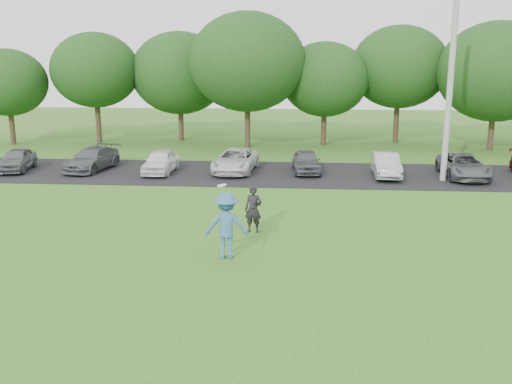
% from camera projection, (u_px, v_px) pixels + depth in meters
% --- Properties ---
extents(ground, '(100.00, 100.00, 0.00)m').
position_uv_depth(ground, '(246.00, 264.00, 16.43)').
color(ground, '#366B1E').
rests_on(ground, ground).
extents(parking_lot, '(32.00, 6.50, 0.03)m').
position_uv_depth(parking_lot, '(271.00, 173.00, 29.03)').
color(parking_lot, black).
rests_on(parking_lot, ground).
extents(utility_pole, '(0.28, 0.28, 10.88)m').
position_uv_depth(utility_pole, '(452.00, 65.00, 26.10)').
color(utility_pole, '#9E9F9A').
rests_on(utility_pole, ground).
extents(frisbee_player, '(1.34, 0.84, 2.27)m').
position_uv_depth(frisbee_player, '(226.00, 225.00, 16.72)').
color(frisbee_player, teal).
rests_on(frisbee_player, ground).
extents(camera_bystander, '(0.64, 0.48, 1.61)m').
position_uv_depth(camera_bystander, '(253.00, 209.00, 19.21)').
color(camera_bystander, black).
rests_on(camera_bystander, ground).
extents(parked_cars, '(28.18, 4.72, 1.17)m').
position_uv_depth(parked_cars, '(283.00, 162.00, 28.81)').
color(parked_cars, slate).
rests_on(parked_cars, parking_lot).
extents(tree_row, '(42.39, 9.85, 8.64)m').
position_uv_depth(tree_row, '(302.00, 71.00, 37.24)').
color(tree_row, '#38281C').
rests_on(tree_row, ground).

